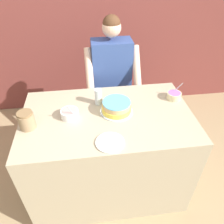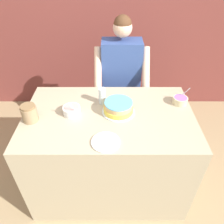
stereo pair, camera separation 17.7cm
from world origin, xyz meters
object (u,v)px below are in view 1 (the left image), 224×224
(frosting_bowl_purple, at_px, (174,95))
(drinking_glass, at_px, (98,97))
(ceramic_plate, at_px, (110,142))
(stoneware_jar, at_px, (26,120))
(frosting_bowl_pink, at_px, (70,113))
(person_baker, at_px, (112,76))
(cake, at_px, (116,107))

(frosting_bowl_purple, relative_size, drinking_glass, 1.07)
(drinking_glass, bearing_deg, frosting_bowl_purple, -0.73)
(ceramic_plate, relative_size, stoneware_jar, 1.45)
(frosting_bowl_purple, distance_m, stoneware_jar, 1.30)
(frosting_bowl_pink, distance_m, drinking_glass, 0.30)
(ceramic_plate, distance_m, stoneware_jar, 0.67)
(frosting_bowl_purple, xyz_separation_m, stoneware_jar, (-1.27, -0.24, 0.04))
(person_baker, bearing_deg, cake, -93.98)
(drinking_glass, distance_m, stoneware_jar, 0.62)
(frosting_bowl_pink, distance_m, stoneware_jar, 0.34)
(cake, distance_m, frosting_bowl_pink, 0.39)
(person_baker, height_order, frosting_bowl_purple, person_baker)
(cake, height_order, stoneware_jar, stoneware_jar)
(frosting_bowl_purple, bearing_deg, cake, -167.05)
(frosting_bowl_pink, bearing_deg, frosting_bowl_purple, 9.06)
(cake, distance_m, stoneware_jar, 0.73)
(cake, bearing_deg, ceramic_plate, -105.55)
(frosting_bowl_purple, bearing_deg, person_baker, 133.28)
(frosting_bowl_pink, distance_m, ceramic_plate, 0.45)
(person_baker, distance_m, drinking_glass, 0.57)
(cake, height_order, ceramic_plate, cake)
(frosting_bowl_purple, height_order, drinking_glass, frosting_bowl_purple)
(frosting_bowl_purple, height_order, ceramic_plate, frosting_bowl_purple)
(drinking_glass, xyz_separation_m, stoneware_jar, (-0.57, -0.24, -0.00))
(cake, xyz_separation_m, stoneware_jar, (-0.72, -0.11, 0.02))
(frosting_bowl_pink, xyz_separation_m, stoneware_jar, (-0.32, -0.08, 0.03))
(frosting_bowl_purple, bearing_deg, stoneware_jar, -169.53)
(frosting_bowl_pink, bearing_deg, stoneware_jar, -165.47)
(person_baker, bearing_deg, frosting_bowl_pink, -122.44)
(person_baker, bearing_deg, stoneware_jar, -134.52)
(cake, xyz_separation_m, drinking_glass, (-0.14, 0.14, 0.03))
(frosting_bowl_purple, xyz_separation_m, frosting_bowl_pink, (-0.95, -0.15, 0.00))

